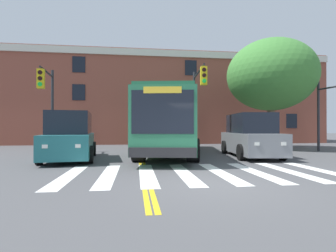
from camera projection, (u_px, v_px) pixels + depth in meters
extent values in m
plane|color=#4C4C4F|center=(214.00, 184.00, 7.09)|extent=(120.00, 120.00, 0.00)
cube|color=white|center=(69.00, 176.00, 8.20)|extent=(0.53, 4.21, 0.01)
cube|color=white|center=(109.00, 175.00, 8.35)|extent=(0.53, 4.21, 0.01)
cube|color=white|center=(147.00, 174.00, 8.50)|extent=(0.53, 4.21, 0.01)
cube|color=white|center=(184.00, 173.00, 8.65)|extent=(0.53, 4.21, 0.01)
cube|color=white|center=(220.00, 173.00, 8.80)|extent=(0.53, 4.21, 0.01)
cube|color=white|center=(255.00, 172.00, 8.95)|extent=(0.53, 4.21, 0.01)
cube|color=white|center=(288.00, 171.00, 9.11)|extent=(0.53, 4.21, 0.01)
cube|color=white|center=(321.00, 170.00, 9.26)|extent=(0.53, 4.21, 0.01)
cube|color=gold|center=(137.00, 145.00, 22.35)|extent=(0.12, 36.00, 0.01)
cube|color=gold|center=(139.00, 145.00, 22.37)|extent=(0.12, 36.00, 0.01)
cube|color=#28704C|center=(169.00, 123.00, 15.14)|extent=(4.45, 11.74, 2.64)
cube|color=black|center=(191.00, 119.00, 15.09)|extent=(1.85, 10.41, 0.95)
cube|color=black|center=(147.00, 119.00, 15.20)|extent=(1.85, 10.41, 0.95)
cube|color=black|center=(162.00, 112.00, 9.40)|extent=(2.22, 0.41, 1.58)
cube|color=yellow|center=(162.00, 90.00, 9.40)|extent=(1.36, 0.27, 0.24)
cube|color=#232326|center=(162.00, 153.00, 9.36)|extent=(2.43, 0.52, 0.36)
cube|color=#246444|center=(169.00, 99.00, 15.15)|extent=(4.22, 11.27, 0.16)
cylinder|color=black|center=(193.00, 150.00, 11.52)|extent=(0.73, 1.13, 1.04)
cylinder|color=black|center=(139.00, 150.00, 11.63)|extent=(0.73, 1.13, 1.04)
cylinder|color=black|center=(188.00, 142.00, 17.66)|extent=(0.73, 1.13, 1.04)
cylinder|color=black|center=(153.00, 142.00, 17.77)|extent=(0.73, 1.13, 1.04)
cylinder|color=black|center=(188.00, 142.00, 18.76)|extent=(0.73, 1.13, 1.04)
cylinder|color=black|center=(155.00, 142.00, 18.87)|extent=(0.73, 1.13, 1.04)
cube|color=#236B70|center=(70.00, 145.00, 12.41)|extent=(2.50, 5.30, 1.01)
cube|color=black|center=(71.00, 123.00, 12.46)|extent=(2.09, 3.34, 1.04)
cube|color=white|center=(78.00, 146.00, 10.04)|extent=(0.20, 0.06, 0.14)
cube|color=white|center=(45.00, 146.00, 9.76)|extent=(0.20, 0.06, 0.14)
cylinder|color=black|center=(91.00, 154.00, 11.10)|extent=(0.30, 0.78, 0.76)
cylinder|color=black|center=(39.00, 156.00, 10.63)|extent=(0.30, 0.78, 0.76)
cylinder|color=black|center=(94.00, 149.00, 14.18)|extent=(0.30, 0.78, 0.76)
cylinder|color=black|center=(54.00, 149.00, 13.71)|extent=(0.30, 0.78, 0.76)
cube|color=slate|center=(250.00, 143.00, 13.74)|extent=(2.49, 5.38, 1.03)
cube|color=black|center=(250.00, 123.00, 13.80)|extent=(2.08, 3.40, 1.01)
cube|color=white|center=(284.00, 144.00, 11.14)|extent=(0.20, 0.06, 0.14)
cube|color=white|center=(257.00, 144.00, 11.12)|extent=(0.20, 0.06, 0.14)
cylinder|color=black|center=(283.00, 152.00, 12.15)|extent=(0.30, 0.78, 0.76)
cylinder|color=black|center=(241.00, 152.00, 12.12)|extent=(0.30, 0.78, 0.76)
cylinder|color=black|center=(258.00, 147.00, 15.37)|extent=(0.30, 0.78, 0.76)
cylinder|color=black|center=(225.00, 147.00, 15.34)|extent=(0.30, 0.78, 0.76)
cylinder|color=#28282D|center=(318.00, 116.00, 17.11)|extent=(0.16, 0.16, 4.53)
cylinder|color=#28282D|center=(52.00, 111.00, 15.99)|extent=(0.16, 0.16, 5.04)
cylinder|color=#28282D|center=(47.00, 72.00, 14.66)|extent=(0.31, 2.74, 0.11)
cube|color=yellow|center=(41.00, 79.00, 13.46)|extent=(0.36, 0.30, 1.00)
cylinder|color=black|center=(40.00, 72.00, 13.32)|extent=(0.22, 0.05, 0.22)
cylinder|color=black|center=(40.00, 78.00, 13.31)|extent=(0.22, 0.05, 0.22)
cylinder|color=green|center=(40.00, 84.00, 13.31)|extent=(0.22, 0.05, 0.22)
cylinder|color=#28282D|center=(194.00, 111.00, 18.02)|extent=(0.16, 0.16, 5.36)
cylinder|color=#28282D|center=(199.00, 72.00, 16.03)|extent=(0.49, 4.02, 0.11)
cube|color=yellow|center=(204.00, 76.00, 14.16)|extent=(0.36, 0.31, 1.00)
cylinder|color=black|center=(204.00, 70.00, 14.01)|extent=(0.22, 0.05, 0.22)
cylinder|color=black|center=(204.00, 75.00, 14.01)|extent=(0.22, 0.05, 0.22)
cylinder|color=green|center=(204.00, 81.00, 14.01)|extent=(0.22, 0.05, 0.22)
cylinder|color=brown|center=(271.00, 127.00, 18.56)|extent=(0.50, 0.50, 3.12)
ellipsoid|color=#428438|center=(271.00, 75.00, 18.59)|extent=(7.50, 7.70, 5.02)
cube|color=brown|center=(136.00, 101.00, 28.30)|extent=(37.63, 9.45, 8.74)
cube|color=beige|center=(136.00, 52.00, 23.56)|extent=(37.63, 0.16, 0.60)
cube|color=black|center=(79.00, 120.00, 22.92)|extent=(1.10, 0.06, 1.40)
cube|color=black|center=(191.00, 121.00, 24.22)|extent=(1.10, 0.06, 1.40)
cube|color=black|center=(292.00, 121.00, 25.51)|extent=(1.10, 0.06, 1.40)
cube|color=black|center=(79.00, 92.00, 22.94)|extent=(1.10, 0.06, 1.40)
cube|color=black|center=(191.00, 94.00, 24.23)|extent=(1.10, 0.06, 1.40)
cube|color=black|center=(292.00, 96.00, 25.53)|extent=(1.10, 0.06, 1.40)
cube|color=black|center=(79.00, 64.00, 22.96)|extent=(1.10, 0.06, 1.40)
cube|color=black|center=(191.00, 68.00, 24.25)|extent=(1.10, 0.06, 1.40)
cube|color=black|center=(291.00, 71.00, 25.54)|extent=(1.10, 0.06, 1.40)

